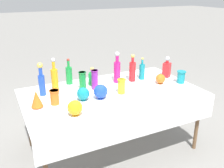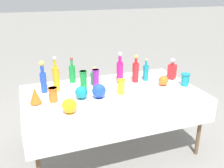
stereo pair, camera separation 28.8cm
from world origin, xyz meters
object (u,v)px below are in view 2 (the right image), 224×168
object	(u,v)px
round_bowl_2	(69,106)
slender_vase_1	(83,80)
tall_bottle_0	(120,70)
fluted_vase_0	(35,96)
square_decanter_0	(172,70)
round_bowl_0	(99,91)
tall_bottle_1	(43,78)
slender_vase_4	(121,86)
tall_bottle_5	(72,73)
tall_bottle_3	(56,77)
slender_vase_3	(96,78)
round_bowl_3	(163,81)
square_decanter_1	(95,77)
tall_bottle_2	(136,71)
tall_bottle_4	(146,72)
slender_vase_2	(185,79)
round_bowl_1	(81,92)
slender_vase_0	(53,94)
cardboard_box_behind_left	(87,96)

from	to	relation	value
round_bowl_2	slender_vase_1	bearing A→B (deg)	63.22
tall_bottle_0	fluted_vase_0	size ratio (longest dim) A/B	2.20
square_decanter_0	round_bowl_0	distance (m)	1.12
tall_bottle_1	slender_vase_4	bearing A→B (deg)	-23.03
tall_bottle_5	slender_vase_1	distance (m)	0.30
tall_bottle_1	tall_bottle_3	distance (m)	0.15
slender_vase_3	round_bowl_2	size ratio (longest dim) A/B	1.54
tall_bottle_5	round_bowl_3	distance (m)	1.15
square_decanter_1	fluted_vase_0	world-z (taller)	square_decanter_1
tall_bottle_2	tall_bottle_4	world-z (taller)	tall_bottle_2
tall_bottle_4	slender_vase_2	bearing A→B (deg)	-42.55
slender_vase_3	round_bowl_0	distance (m)	0.30
tall_bottle_4	slender_vase_4	bearing A→B (deg)	-147.07
slender_vase_4	slender_vase_1	bearing A→B (deg)	144.10
tall_bottle_0	round_bowl_0	xyz separation A→B (m)	(-0.40, -0.38, -0.08)
slender_vase_2	square_decanter_1	bearing A→B (deg)	156.90
slender_vase_2	slender_vase_4	distance (m)	0.84
tall_bottle_1	square_decanter_1	bearing A→B (deg)	5.08
slender_vase_1	slender_vase_2	world-z (taller)	slender_vase_1
round_bowl_1	slender_vase_0	bearing A→B (deg)	172.14
square_decanter_1	round_bowl_1	size ratio (longest dim) A/B	1.57
tall_bottle_4	fluted_vase_0	world-z (taller)	tall_bottle_4
round_bowl_1	tall_bottle_2	bearing A→B (deg)	20.13
slender_vase_1	slender_vase_2	size ratio (longest dim) A/B	1.49
tall_bottle_5	round_bowl_0	bearing A→B (deg)	-73.77
slender_vase_2	round_bowl_1	xyz separation A→B (m)	(-1.30, 0.05, -0.01)
tall_bottle_0	slender_vase_0	xyz separation A→B (m)	(-0.88, -0.29, -0.08)
slender_vase_4	cardboard_box_behind_left	world-z (taller)	slender_vase_4
tall_bottle_0	slender_vase_3	distance (m)	0.36
tall_bottle_0	round_bowl_0	world-z (taller)	tall_bottle_0
slender_vase_1	round_bowl_1	size ratio (longest dim) A/B	1.60
tall_bottle_2	round_bowl_1	world-z (taller)	tall_bottle_2
square_decanter_1	fluted_vase_0	bearing A→B (deg)	-154.84
slender_vase_2	slender_vase_3	distance (m)	1.10
square_decanter_0	slender_vase_2	distance (m)	0.27
tall_bottle_0	tall_bottle_4	distance (m)	0.35
tall_bottle_4	square_decanter_0	xyz separation A→B (m)	(0.35, -0.07, 0.01)
square_decanter_0	slender_vase_3	distance (m)	1.04
round_bowl_1	slender_vase_3	bearing A→B (deg)	45.92
round_bowl_0	round_bowl_3	bearing A→B (deg)	5.39
square_decanter_1	cardboard_box_behind_left	xyz separation A→B (m)	(0.12, 0.90, -0.65)
slender_vase_1	round_bowl_0	distance (m)	0.32
fluted_vase_0	round_bowl_2	xyz separation A→B (m)	(0.29, -0.33, -0.01)
slender_vase_3	slender_vase_1	bearing A→B (deg)	176.50
tall_bottle_2	square_decanter_0	size ratio (longest dim) A/B	1.25
slender_vase_4	round_bowl_0	world-z (taller)	slender_vase_4
square_decanter_0	slender_vase_3	world-z (taller)	square_decanter_0
tall_bottle_2	fluted_vase_0	world-z (taller)	tall_bottle_2
slender_vase_1	slender_vase_3	xyz separation A→B (m)	(0.15, -0.01, 0.00)
tall_bottle_4	slender_vase_2	xyz separation A→B (m)	(0.37, -0.34, -0.03)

